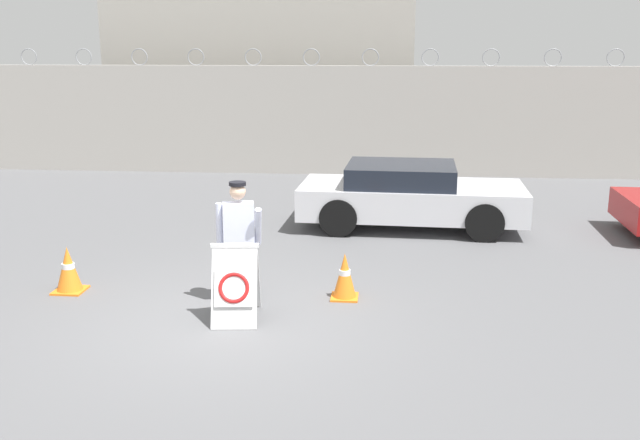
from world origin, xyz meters
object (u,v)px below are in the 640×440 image
(traffic_cone_mid, at_px, (345,276))
(parked_car_rear_sedan, at_px, (409,195))
(security_guard, at_px, (239,237))
(traffic_cone_near, at_px, (68,270))
(barricade_sign, at_px, (235,283))

(traffic_cone_mid, distance_m, parked_car_rear_sedan, 4.35)
(security_guard, height_order, traffic_cone_near, security_guard)
(security_guard, height_order, parked_car_rear_sedan, security_guard)
(security_guard, bearing_deg, barricade_sign, -96.58)
(traffic_cone_near, bearing_deg, parked_car_rear_sedan, 40.55)
(traffic_cone_mid, bearing_deg, traffic_cone_near, -178.81)
(security_guard, distance_m, parked_car_rear_sedan, 5.16)
(traffic_cone_near, bearing_deg, barricade_sign, -17.85)
(security_guard, xyz_separation_m, parked_car_rear_sedan, (2.45, 4.52, -0.30))
(barricade_sign, bearing_deg, traffic_cone_mid, 28.42)
(barricade_sign, distance_m, parked_car_rear_sedan, 5.68)
(barricade_sign, xyz_separation_m, parked_car_rear_sedan, (2.38, 5.16, 0.14))
(security_guard, xyz_separation_m, traffic_cone_mid, (1.44, 0.30, -0.62))
(barricade_sign, height_order, traffic_cone_mid, barricade_sign)
(barricade_sign, relative_size, security_guard, 0.60)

